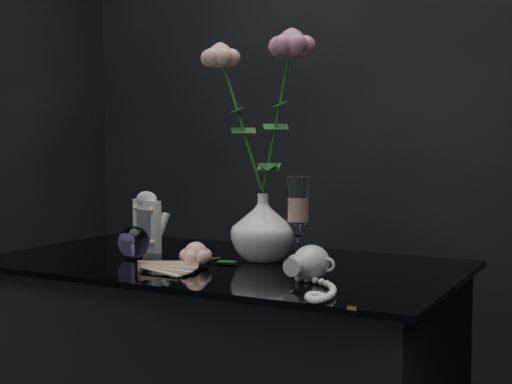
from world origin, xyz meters
The scene contains 8 objects.
vase centered at (0.08, 0.11, 0.84)m, with size 0.14×0.14×0.15m, color white.
wine_glass centered at (0.15, 0.13, 0.86)m, with size 0.06×0.06×0.19m, color white, non-canonical shape.
picture_frame centered at (-0.23, 0.09, 0.84)m, with size 0.11×0.08×0.15m, color silver, non-canonical shape.
paperweight centered at (-0.20, 0.00, 0.80)m, with size 0.07×0.07×0.07m, color #9D83D6, non-canonical shape.
paper_fan centered at (-0.09, -0.13, 0.77)m, with size 0.24×0.19×0.02m, color beige, non-canonical shape.
loose_rose centered at (-0.01, -0.03, 0.79)m, with size 0.12×0.16×0.05m, color #FFBBA4, non-canonical shape.
pearl_jar centered at (0.27, -0.06, 0.80)m, with size 0.24×0.26×0.07m, color silver, non-canonical shape.
roses centered at (0.07, 0.11, 1.11)m, with size 0.25×0.11×0.41m.
Camera 1 is at (0.81, -1.30, 1.03)m, focal length 50.00 mm.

